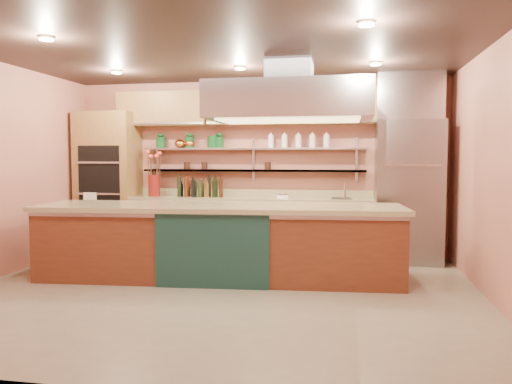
% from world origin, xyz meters
% --- Properties ---
extents(floor, '(6.00, 5.00, 0.02)m').
position_xyz_m(floor, '(0.00, 0.00, -0.01)').
color(floor, gray).
rests_on(floor, ground).
extents(ceiling, '(6.00, 5.00, 0.02)m').
position_xyz_m(ceiling, '(0.00, 0.00, 2.80)').
color(ceiling, black).
rests_on(ceiling, wall_back).
extents(wall_back, '(6.00, 0.04, 2.80)m').
position_xyz_m(wall_back, '(0.00, 2.50, 1.40)').
color(wall_back, '#B36954').
rests_on(wall_back, floor).
extents(wall_front, '(6.00, 0.04, 2.80)m').
position_xyz_m(wall_front, '(0.00, -2.50, 1.40)').
color(wall_front, '#B36954').
rests_on(wall_front, floor).
extents(wall_right, '(0.04, 5.00, 2.80)m').
position_xyz_m(wall_right, '(3.00, 0.00, 1.40)').
color(wall_right, '#B36954').
rests_on(wall_right, floor).
extents(oven_stack, '(0.95, 0.64, 2.30)m').
position_xyz_m(oven_stack, '(-2.45, 2.18, 1.15)').
color(oven_stack, olive).
rests_on(oven_stack, floor).
extents(refrigerator, '(0.95, 0.72, 2.10)m').
position_xyz_m(refrigerator, '(2.35, 2.14, 1.05)').
color(refrigerator, gray).
rests_on(refrigerator, floor).
extents(back_counter, '(3.84, 0.64, 0.93)m').
position_xyz_m(back_counter, '(-0.05, 2.20, 0.47)').
color(back_counter, tan).
rests_on(back_counter, floor).
extents(wall_shelf_lower, '(3.60, 0.26, 0.03)m').
position_xyz_m(wall_shelf_lower, '(-0.05, 2.37, 1.35)').
color(wall_shelf_lower, '#A9ABB1').
rests_on(wall_shelf_lower, wall_back).
extents(wall_shelf_upper, '(3.60, 0.26, 0.03)m').
position_xyz_m(wall_shelf_upper, '(-0.05, 2.37, 1.70)').
color(wall_shelf_upper, '#A9ABB1').
rests_on(wall_shelf_upper, wall_back).
extents(upper_cabinets, '(4.60, 0.36, 0.55)m').
position_xyz_m(upper_cabinets, '(0.00, 2.32, 2.35)').
color(upper_cabinets, olive).
rests_on(upper_cabinets, wall_back).
extents(range_hood, '(2.00, 1.00, 0.45)m').
position_xyz_m(range_hood, '(0.74, 0.63, 2.25)').
color(range_hood, '#A9ABB1').
rests_on(range_hood, ceiling).
extents(ceiling_downlights, '(4.00, 2.80, 0.02)m').
position_xyz_m(ceiling_downlights, '(0.00, 0.20, 2.77)').
color(ceiling_downlights, '#FFE5A5').
rests_on(ceiling_downlights, ceiling).
extents(island, '(4.63, 1.32, 0.95)m').
position_xyz_m(island, '(-0.16, 0.63, 0.48)').
color(island, brown).
rests_on(island, floor).
extents(flower_vase, '(0.25, 0.25, 0.35)m').
position_xyz_m(flower_vase, '(-1.64, 2.15, 1.10)').
color(flower_vase, maroon).
rests_on(flower_vase, back_counter).
extents(oil_bottle_cluster, '(0.84, 0.34, 0.26)m').
position_xyz_m(oil_bottle_cluster, '(-0.85, 2.15, 1.06)').
color(oil_bottle_cluster, black).
rests_on(oil_bottle_cluster, back_counter).
extents(kitchen_scale, '(0.17, 0.13, 0.10)m').
position_xyz_m(kitchen_scale, '(0.47, 2.15, 0.98)').
color(kitchen_scale, white).
rests_on(kitchen_scale, back_counter).
extents(bar_faucet, '(0.04, 0.04, 0.24)m').
position_xyz_m(bar_faucet, '(1.42, 2.25, 1.05)').
color(bar_faucet, white).
rests_on(bar_faucet, back_counter).
extents(copper_kettle, '(0.24, 0.24, 0.14)m').
position_xyz_m(copper_kettle, '(-1.26, 2.37, 1.79)').
color(copper_kettle, '#BE6E2B').
rests_on(copper_kettle, wall_shelf_upper).
extents(green_canister, '(0.18, 0.18, 0.20)m').
position_xyz_m(green_canister, '(-0.71, 2.37, 1.81)').
color(green_canister, '#0D3F18').
rests_on(green_canister, wall_shelf_upper).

